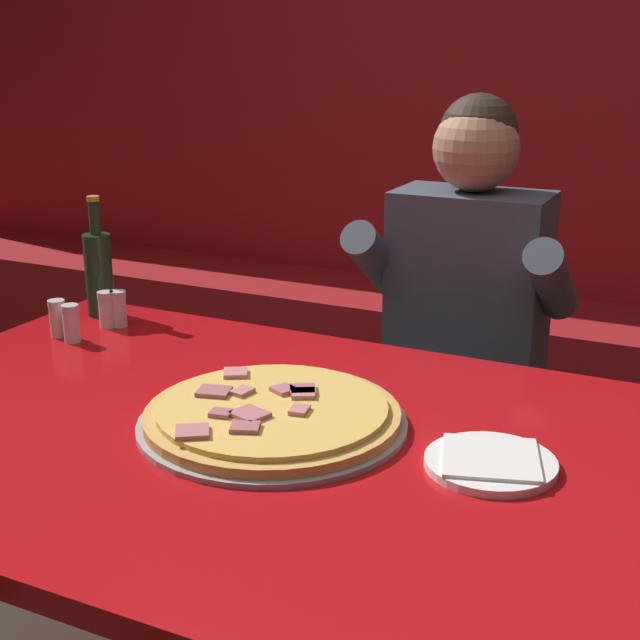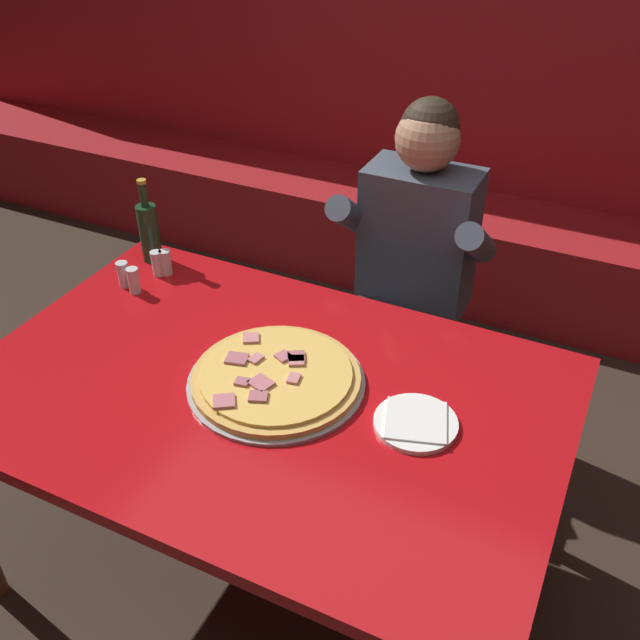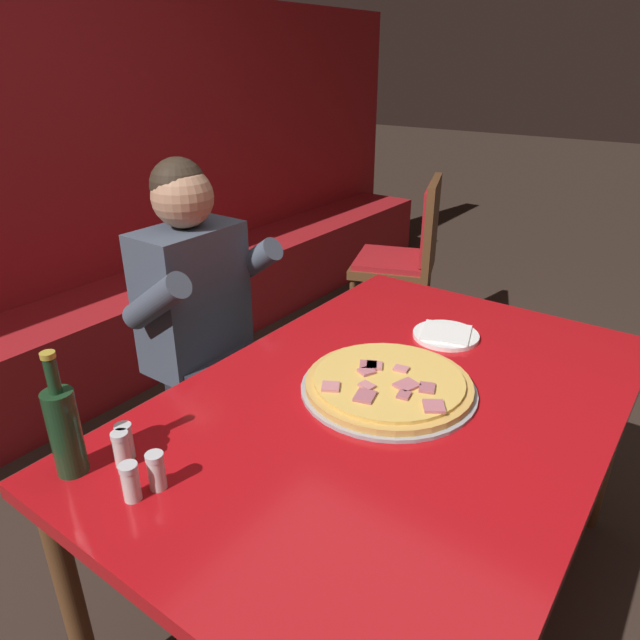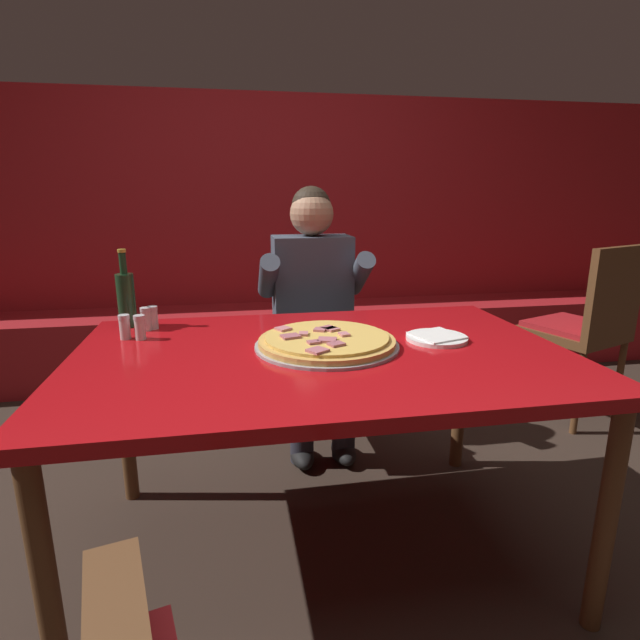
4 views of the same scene
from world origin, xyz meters
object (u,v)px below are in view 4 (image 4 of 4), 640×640
object	(u,v)px
shaker_red_pepper_flakes	(125,328)
shaker_parmesan	(140,329)
pizza	(327,342)
shaker_black_pepper	(153,319)
beer_bottle	(126,298)
shaker_oregano	(146,320)
diner_seated_blue_shirt	(315,307)
dining_chair_by_booth	(588,320)
plate_white_paper	(437,338)
main_dining_table	(322,369)

from	to	relation	value
shaker_red_pepper_flakes	shaker_parmesan	world-z (taller)	same
pizza	shaker_black_pepper	world-z (taller)	shaker_black_pepper
beer_bottle	pizza	bearing A→B (deg)	-29.53
shaker_red_pepper_flakes	shaker_parmesan	distance (m)	0.05
beer_bottle	shaker_oregano	bearing A→B (deg)	-43.97
diner_seated_blue_shirt	shaker_black_pepper	bearing A→B (deg)	-146.98
beer_bottle	shaker_red_pepper_flakes	xyz separation A→B (m)	(0.02, -0.18, -0.07)
beer_bottle	dining_chair_by_booth	world-z (taller)	beer_bottle
pizza	plate_white_paper	world-z (taller)	pizza
main_dining_table	pizza	distance (m)	0.09
shaker_black_pepper	main_dining_table	bearing A→B (deg)	-32.83
pizza	plate_white_paper	distance (m)	0.39
beer_bottle	shaker_parmesan	size ratio (longest dim) A/B	3.40
plate_white_paper	shaker_parmesan	bearing A→B (deg)	169.36
beer_bottle	shaker_black_pepper	distance (m)	0.13
main_dining_table	shaker_black_pepper	xyz separation A→B (m)	(-0.57, 0.37, 0.10)
shaker_red_pepper_flakes	diner_seated_blue_shirt	distance (m)	0.95
plate_white_paper	shaker_red_pepper_flakes	distance (m)	1.08
beer_bottle	main_dining_table	bearing A→B (deg)	-32.39
shaker_black_pepper	pizza	bearing A→B (deg)	-29.50
shaker_black_pepper	shaker_parmesan	size ratio (longest dim) A/B	1.00
shaker_parmesan	diner_seated_blue_shirt	world-z (taller)	diner_seated_blue_shirt
plate_white_paper	shaker_parmesan	xyz separation A→B (m)	(-1.00, 0.19, 0.03)
main_dining_table	plate_white_paper	bearing A→B (deg)	5.91
pizza	diner_seated_blue_shirt	distance (m)	0.79
shaker_red_pepper_flakes	shaker_oregano	bearing A→B (deg)	61.85
beer_bottle	diner_seated_blue_shirt	size ratio (longest dim) A/B	0.23
shaker_parmesan	diner_seated_blue_shirt	distance (m)	0.92
shaker_oregano	shaker_black_pepper	bearing A→B (deg)	38.96
diner_seated_blue_shirt	dining_chair_by_booth	bearing A→B (deg)	-0.13
shaker_black_pepper	shaker_red_pepper_flakes	bearing A→B (deg)	-122.52
shaker_black_pepper	dining_chair_by_booth	size ratio (longest dim) A/B	0.09
main_dining_table	pizza	world-z (taller)	pizza
shaker_parmesan	dining_chair_by_booth	xyz separation A→B (m)	(2.21, 0.58, -0.22)
diner_seated_blue_shirt	main_dining_table	bearing A→B (deg)	-98.12
main_dining_table	shaker_black_pepper	world-z (taller)	shaker_black_pepper
shaker_black_pepper	shaker_parmesan	bearing A→B (deg)	-100.26
beer_bottle	shaker_red_pepper_flakes	bearing A→B (deg)	-83.14
shaker_parmesan	plate_white_paper	bearing A→B (deg)	-10.64
main_dining_table	shaker_parmesan	xyz separation A→B (m)	(-0.59, 0.23, 0.10)
pizza	shaker_oregano	distance (m)	0.69
shaker_oregano	dining_chair_by_booth	world-z (taller)	dining_chair_by_booth
main_dining_table	diner_seated_blue_shirt	bearing A→B (deg)	81.88
diner_seated_blue_shirt	pizza	bearing A→B (deg)	-96.83
main_dining_table	shaker_parmesan	world-z (taller)	shaker_parmesan
shaker_black_pepper	diner_seated_blue_shirt	size ratio (longest dim) A/B	0.07
shaker_oregano	shaker_parmesan	size ratio (longest dim) A/B	1.00
diner_seated_blue_shirt	dining_chair_by_booth	distance (m)	1.51
beer_bottle	dining_chair_by_booth	xyz separation A→B (m)	(2.29, 0.39, -0.29)
plate_white_paper	dining_chair_by_booth	size ratio (longest dim) A/B	0.21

